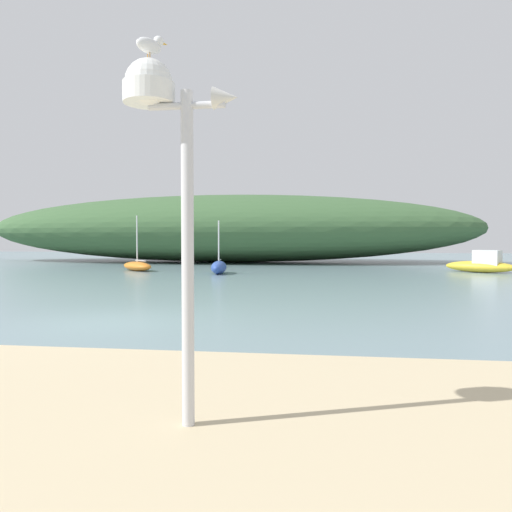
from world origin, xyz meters
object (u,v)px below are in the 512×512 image
object	(u,v)px
sailboat_outer_mooring	(219,267)
mast_structure	(162,127)
seagull_on_radar	(150,45)
motorboat_far_left	(482,264)
sailboat_off_point	(137,266)

from	to	relation	value
sailboat_outer_mooring	mast_structure	bearing A→B (deg)	-79.22
seagull_on_radar	motorboat_far_left	world-z (taller)	seagull_on_radar
mast_structure	sailboat_off_point	bearing A→B (deg)	112.03
motorboat_far_left	sailboat_outer_mooring	size ratio (longest dim) A/B	1.30
seagull_on_radar	motorboat_far_left	xyz separation A→B (m)	(11.07, 25.78, -3.38)
sailboat_off_point	seagull_on_radar	bearing A→B (deg)	-68.20
motorboat_far_left	sailboat_off_point	size ratio (longest dim) A/B	1.15
seagull_on_radar	sailboat_outer_mooring	xyz separation A→B (m)	(-4.19, 22.64, -3.48)
sailboat_outer_mooring	seagull_on_radar	bearing A→B (deg)	-79.51
sailboat_off_point	sailboat_outer_mooring	world-z (taller)	sailboat_off_point
mast_structure	motorboat_far_left	xyz separation A→B (m)	(10.95, 25.80, -2.59)
motorboat_far_left	sailboat_outer_mooring	distance (m)	15.58
motorboat_far_left	sailboat_outer_mooring	xyz separation A→B (m)	(-15.26, -3.14, -0.10)
seagull_on_radar	motorboat_far_left	size ratio (longest dim) A/B	0.08
motorboat_far_left	sailboat_outer_mooring	bearing A→B (deg)	-168.37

